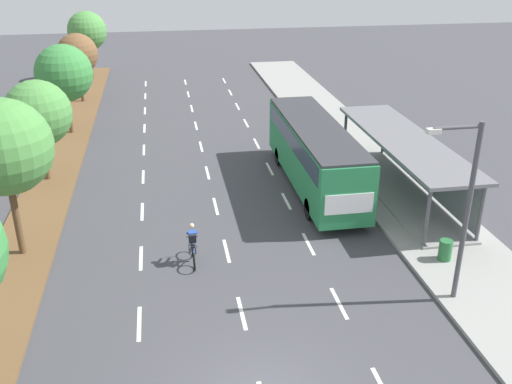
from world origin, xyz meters
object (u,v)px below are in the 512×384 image
object	(u,v)px
median_tree_third	(38,114)
bus	(315,150)
median_tree_fourth	(64,73)
trash_bin	(445,250)
cyclist	(193,245)
median_tree_farthest	(87,31)
median_tree_fifth	(77,54)
streetlight	(464,202)
bus_shelter	(408,160)
median_tree_second	(3,147)

from	to	relation	value
median_tree_third	bus	bearing A→B (deg)	-13.23
median_tree_fourth	trash_bin	xyz separation A→B (m)	(16.66, -19.40, -3.44)
cyclist	bus	bearing A→B (deg)	44.42
bus	median_tree_fourth	size ratio (longest dim) A/B	1.98
bus	median_tree_farthest	world-z (taller)	median_tree_farthest
median_tree_third	median_tree_fourth	distance (m)	7.98
median_tree_third	median_tree_fifth	distance (m)	15.94
streetlight	trash_bin	distance (m)	4.25
bus_shelter	bus	world-z (taller)	bus
bus	median_tree_fourth	world-z (taller)	median_tree_fourth
bus	median_tree_fifth	xyz separation A→B (m)	(-13.54, 19.17, 1.69)
trash_bin	median_tree_second	bearing A→B (deg)	168.31
streetlight	median_tree_farthest	bearing A→B (deg)	112.56
bus	streetlight	world-z (taller)	streetlight
median_tree_third	median_tree_fourth	xyz separation A→B (m)	(0.27, 7.97, 0.32)
median_tree_second	median_tree_third	bearing A→B (deg)	91.69
median_tree_fourth	trash_bin	distance (m)	25.80
median_tree_third	median_tree_fifth	world-z (taller)	median_tree_third
bus_shelter	median_tree_fourth	world-z (taller)	median_tree_fourth
bus_shelter	median_tree_second	xyz separation A→B (m)	(-17.78, -3.05, 2.80)
bus_shelter	median_tree_farthest	distance (m)	33.98
bus	trash_bin	distance (m)	8.93
median_tree_fourth	median_tree_fifth	bearing A→B (deg)	90.57
median_tree_fourth	cyclist	bearing A→B (deg)	-69.03
median_tree_fourth	median_tree_fifth	world-z (taller)	median_tree_fourth
bus_shelter	cyclist	xyz separation A→B (m)	(-10.94, -4.83, -1.08)
cyclist	trash_bin	bearing A→B (deg)	-9.60
median_tree_fourth	median_tree_farthest	bearing A→B (deg)	90.25
median_tree_fourth	streetlight	distance (m)	26.86
median_tree_fifth	median_tree_fourth	bearing A→B (deg)	-89.43
median_tree_fifth	streetlight	xyz separation A→B (m)	(15.71, -29.82, 0.13)
cyclist	median_tree_third	distance (m)	12.40
median_tree_fourth	streetlight	xyz separation A→B (m)	(15.63, -21.85, -0.12)
bus_shelter	median_tree_second	bearing A→B (deg)	-170.28
cyclist	trash_bin	distance (m)	10.01
trash_bin	bus_shelter	bearing A→B (deg)	80.57
median_tree_fifth	median_tree_second	bearing A→B (deg)	-89.90
median_tree_farthest	median_tree_fourth	bearing A→B (deg)	-89.75
median_tree_fourth	median_tree_fifth	size ratio (longest dim) A/B	1.10
median_tree_second	median_tree_third	xyz separation A→B (m)	(-0.23, 7.97, -0.97)
bus_shelter	streetlight	bearing A→B (deg)	-103.27
median_tree_fourth	median_tree_fifth	xyz separation A→B (m)	(-0.08, 7.97, -0.26)
bus_shelter	median_tree_third	bearing A→B (deg)	164.71
median_tree_fourth	median_tree_second	bearing A→B (deg)	-90.14
median_tree_second	median_tree_third	size ratio (longest dim) A/B	1.22
median_tree_second	median_tree_fifth	bearing A→B (deg)	90.10
median_tree_fifth	median_tree_farthest	world-z (taller)	median_tree_farthest
streetlight	median_tree_third	bearing A→B (deg)	138.90
trash_bin	bus	bearing A→B (deg)	111.32
median_tree_fourth	trash_bin	world-z (taller)	median_tree_fourth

